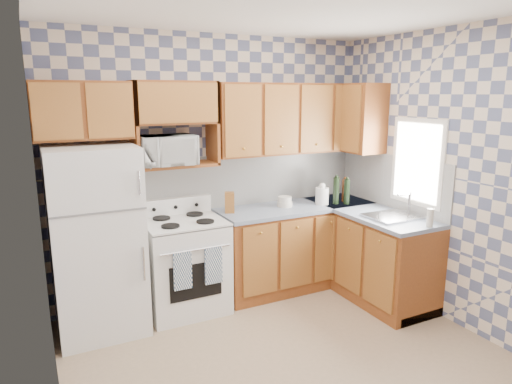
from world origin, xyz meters
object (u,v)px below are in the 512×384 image
stove_body (185,266)px  microwave (167,150)px  refrigerator (97,241)px  electric_kettle (322,196)px

stove_body → microwave: bearing=134.4°
refrigerator → electric_kettle: 2.38m
stove_body → microwave: microwave is taller
stove_body → refrigerator: bearing=-178.2°
refrigerator → stove_body: 0.89m
stove_body → electric_kettle: electric_kettle is taller
refrigerator → microwave: bearing=10.0°
stove_body → microwave: size_ratio=1.77×
electric_kettle → microwave: bearing=174.6°
refrigerator → microwave: size_ratio=3.30×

